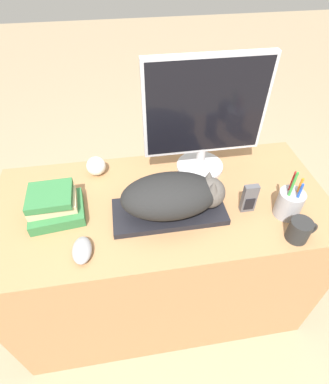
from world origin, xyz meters
The scene contains 11 objects.
ground_plane centered at (0.00, 0.00, 0.00)m, with size 12.00×12.00×0.00m, color #998466.
desk centered at (0.00, 0.30, 0.37)m, with size 1.31×0.61×0.75m.
keyboard centered at (0.02, 0.23, 0.76)m, with size 0.41×0.18×0.02m.
cat centered at (0.04, 0.23, 0.84)m, with size 0.37×0.20×0.14m.
monitor centered at (0.19, 0.48, 1.01)m, with size 0.47×0.20×0.48m.
computer_mouse centered at (-0.29, 0.11, 0.77)m, with size 0.06×0.11×0.04m.
coffee_mug centered at (0.43, 0.06, 0.79)m, with size 0.10×0.07×0.08m.
pen_cup centered at (0.44, 0.17, 0.80)m, with size 0.09×0.09×0.21m.
baseball centered at (-0.25, 0.51, 0.79)m, with size 0.08×0.08×0.08m.
phone centered at (0.31, 0.21, 0.81)m, with size 0.05×0.03×0.12m.
book_stack centered at (-0.39, 0.30, 0.79)m, with size 0.21×0.18×0.10m.
Camera 1 is at (-0.12, -0.50, 1.58)m, focal length 28.00 mm.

